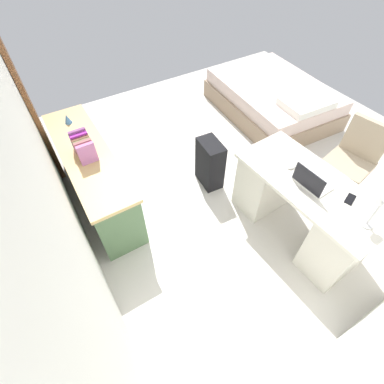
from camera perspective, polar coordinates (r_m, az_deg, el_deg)
name	(u,v)px	position (r m, az deg, el deg)	size (l,w,h in m)	color
ground_plane	(245,169)	(3.89, 10.50, 4.49)	(5.36, 5.36, 0.00)	beige
wall_back	(29,142)	(2.35, -29.75, 8.67)	(4.21, 0.10, 2.78)	silver
door_wooden	(23,90)	(3.89, -30.75, 17.13)	(0.88, 0.05, 2.04)	brown
desk	(301,207)	(3.10, 21.00, -2.86)	(1.47, 0.73, 0.76)	silver
office_chair	(349,165)	(3.74, 28.83, 4.78)	(0.54, 0.54, 0.94)	black
credenza	(94,176)	(3.41, -18.98, 2.99)	(1.80, 0.48, 0.73)	#4C6B47
bed	(272,99)	(4.91, 15.78, 17.51)	(1.99, 1.53, 0.58)	gray
suitcase_black	(210,164)	(3.46, 3.61, 5.70)	(0.36, 0.22, 0.62)	black
laptop	(311,182)	(2.78, 22.72, 1.90)	(0.32, 0.24, 0.21)	silver
computer_mouse	(292,166)	(2.91, 19.29, 4.91)	(0.06, 0.10, 0.03)	white
cell_phone_near_laptop	(350,199)	(2.84, 29.07, -1.24)	(0.07, 0.14, 0.01)	black
desk_lamp	(377,201)	(2.56, 33.06, -1.48)	(0.16, 0.11, 0.34)	silver
book_row	(83,146)	(3.07, -20.91, 8.53)	(0.31, 0.17, 0.24)	#B26AAA
figurine_small	(67,119)	(3.62, -23.68, 13.26)	(0.08, 0.08, 0.11)	#4C7FBF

